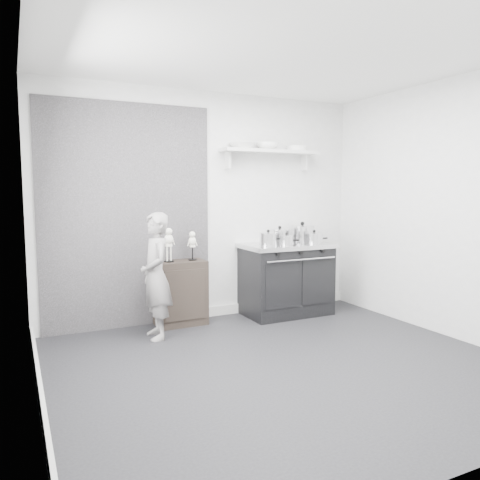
% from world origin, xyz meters
% --- Properties ---
extents(ground, '(4.00, 4.00, 0.00)m').
position_xyz_m(ground, '(0.00, 0.00, 0.00)').
color(ground, black).
rests_on(ground, ground).
extents(room_shell, '(4.02, 3.62, 2.71)m').
position_xyz_m(room_shell, '(-0.09, 0.15, 1.64)').
color(room_shell, beige).
rests_on(room_shell, ground).
extents(wall_shelf, '(1.30, 0.26, 0.24)m').
position_xyz_m(wall_shelf, '(0.80, 1.68, 2.01)').
color(wall_shelf, silver).
rests_on(wall_shelf, room_shell).
extents(stove, '(1.11, 0.69, 0.89)m').
position_xyz_m(stove, '(0.92, 1.48, 0.45)').
color(stove, black).
rests_on(stove, ground).
extents(side_cabinet, '(0.57, 0.33, 0.74)m').
position_xyz_m(side_cabinet, '(-0.41, 1.61, 0.37)').
color(side_cabinet, black).
rests_on(side_cabinet, ground).
extents(child, '(0.33, 0.49, 1.32)m').
position_xyz_m(child, '(-0.80, 1.25, 0.66)').
color(child, gray).
rests_on(child, ground).
extents(pot_front_left, '(0.31, 0.22, 0.19)m').
position_xyz_m(pot_front_left, '(0.63, 1.41, 0.97)').
color(pot_front_left, silver).
rests_on(pot_front_left, stove).
extents(pot_back_left, '(0.33, 0.24, 0.21)m').
position_xyz_m(pot_back_left, '(0.90, 1.60, 0.97)').
color(pot_back_left, silver).
rests_on(pot_back_left, stove).
extents(pot_back_right, '(0.38, 0.30, 0.25)m').
position_xyz_m(pot_back_right, '(1.24, 1.60, 0.99)').
color(pot_back_right, silver).
rests_on(pot_back_right, stove).
extents(pot_front_right, '(0.31, 0.22, 0.17)m').
position_xyz_m(pot_front_right, '(1.22, 1.31, 0.96)').
color(pot_front_right, silver).
rests_on(pot_front_right, stove).
extents(pot_front_center, '(0.26, 0.17, 0.15)m').
position_xyz_m(pot_front_center, '(0.83, 1.32, 0.95)').
color(pot_front_center, silver).
rests_on(pot_front_center, stove).
extents(skeleton_full, '(0.12, 0.08, 0.44)m').
position_xyz_m(skeleton_full, '(-0.54, 1.61, 0.96)').
color(skeleton_full, white).
rests_on(skeleton_full, side_cabinet).
extents(skeleton_torso, '(0.11, 0.07, 0.38)m').
position_xyz_m(skeleton_torso, '(-0.26, 1.61, 0.93)').
color(skeleton_torso, white).
rests_on(skeleton_torso, side_cabinet).
extents(bowl_large, '(0.30, 0.30, 0.07)m').
position_xyz_m(bowl_large, '(0.41, 1.67, 2.08)').
color(bowl_large, white).
rests_on(bowl_large, wall_shelf).
extents(bowl_small, '(0.27, 0.27, 0.08)m').
position_xyz_m(bowl_small, '(0.75, 1.67, 2.08)').
color(bowl_small, white).
rests_on(bowl_small, wall_shelf).
extents(plate_stack, '(0.26, 0.26, 0.06)m').
position_xyz_m(plate_stack, '(1.18, 1.67, 2.07)').
color(plate_stack, silver).
rests_on(plate_stack, wall_shelf).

